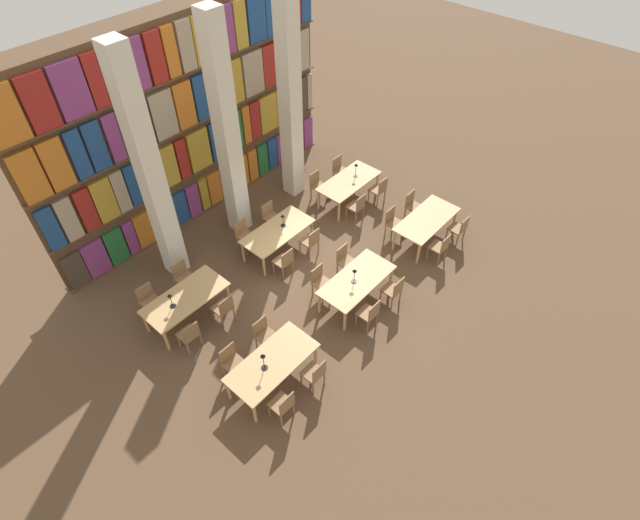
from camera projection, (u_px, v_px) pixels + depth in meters
ground_plane at (316, 275)px, 13.05m from camera, size 40.00×40.00×0.00m
bookshelf_bank at (194, 125)px, 13.11m from camera, size 9.16×0.35×5.50m
pillar_left at (150, 175)px, 11.09m from camera, size 0.47×0.47×6.00m
pillar_center at (227, 135)px, 12.26m from camera, size 0.47×0.47×6.00m
pillar_right at (290, 101)px, 13.43m from camera, size 0.47×0.47×6.00m
reading_table_0 at (272, 364)px, 10.41m from camera, size 1.99×0.95×0.73m
chair_0 at (283, 405)px, 9.93m from camera, size 0.42×0.40×0.90m
chair_1 at (232, 362)px, 10.63m from camera, size 0.42×0.40×0.90m
chair_2 at (315, 373)px, 10.43m from camera, size 0.42×0.40×0.90m
chair_3 at (264, 334)px, 11.13m from camera, size 0.42×0.40×0.90m
desk_lamp_0 at (263, 359)px, 10.01m from camera, size 0.14×0.14×0.49m
reading_table_1 at (357, 281)px, 12.02m from camera, size 1.99×0.95×0.73m
chair_4 at (369, 313)px, 11.54m from camera, size 0.42×0.40×0.90m
chair_5 at (320, 281)px, 12.24m from camera, size 0.42×0.40×0.90m
chair_6 at (394, 290)px, 12.04m from camera, size 0.42×0.40×0.90m
chair_7 at (345, 260)px, 12.74m from camera, size 0.42×0.40×0.90m
desk_lamp_1 at (354, 273)px, 11.71m from camera, size 0.14×0.14×0.43m
reading_table_2 at (427, 221)px, 13.57m from camera, size 1.99×0.95×0.73m
chair_8 at (440, 247)px, 13.08m from camera, size 0.42×0.40×0.90m
chair_9 at (393, 222)px, 13.78m from camera, size 0.42×0.40×0.90m
chair_10 at (459, 229)px, 13.59m from camera, size 0.42×0.40×0.90m
chair_11 at (413, 205)px, 14.29m from camera, size 0.42×0.40×0.90m
reading_table_3 at (186, 299)px, 11.63m from camera, size 1.99×0.95×0.73m
chair_12 at (189, 335)px, 11.12m from camera, size 0.42×0.40×0.90m
chair_13 at (149, 300)px, 11.82m from camera, size 0.42×0.40×0.90m
chair_14 at (224, 308)px, 11.65m from camera, size 0.42×0.40×0.90m
chair_15 at (184, 277)px, 12.35m from camera, size 0.42×0.40×0.90m
desk_lamp_2 at (170, 298)px, 11.19m from camera, size 0.14×0.14×0.42m
reading_table_4 at (278, 233)px, 13.23m from camera, size 1.99×0.95×0.73m
chair_16 at (284, 261)px, 12.72m from camera, size 0.42×0.40×0.90m
chair_17 at (244, 234)px, 13.42m from camera, size 0.42×0.40×0.90m
chair_18 at (311, 241)px, 13.24m from camera, size 0.42×0.40×0.90m
chair_19 at (271, 216)px, 13.95m from camera, size 0.42×0.40×0.90m
desk_lamp_3 at (283, 218)px, 13.13m from camera, size 0.14×0.14×0.39m
reading_table_5 at (349, 182)px, 14.77m from camera, size 1.99×0.95×0.73m
chair_20 at (357, 206)px, 14.25m from camera, size 0.42×0.40×0.90m
chair_21 at (318, 185)px, 14.95m from camera, size 0.42×0.40×0.90m
chair_22 at (379, 189)px, 14.79m from camera, size 0.42×0.40×0.90m
chair_23 at (340, 170)px, 15.50m from camera, size 0.42×0.40×0.90m
desk_lamp_4 at (356, 168)px, 14.65m from camera, size 0.14×0.14×0.45m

